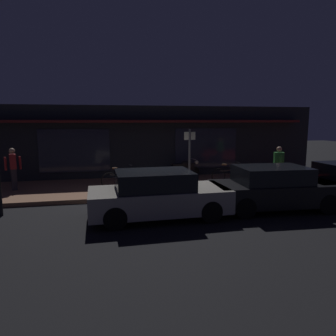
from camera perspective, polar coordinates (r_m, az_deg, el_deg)
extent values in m
plane|color=black|center=(10.58, -0.92, -7.14)|extent=(60.00, 60.00, 0.00)
cube|color=#8C6047|center=(13.43, -3.39, -3.40)|extent=(18.00, 4.00, 0.15)
cube|color=black|center=(16.54, -5.22, 4.89)|extent=(18.00, 2.80, 3.60)
cube|color=#262838|center=(15.08, -16.72, 3.05)|extent=(3.20, 0.04, 2.00)
cube|color=#262838|center=(15.89, 6.98, 3.62)|extent=(3.20, 0.04, 2.00)
cube|color=#591919|center=(14.87, -4.51, 8.53)|extent=(16.20, 0.50, 0.12)
cylinder|color=black|center=(14.34, 0.72, -1.09)|extent=(0.61, 0.22, 0.60)
cylinder|color=black|center=(14.80, 4.66, -0.81)|extent=(0.61, 0.22, 0.60)
cube|color=black|center=(14.52, 2.73, 0.14)|extent=(1.13, 0.46, 0.36)
ellipsoid|color=black|center=(14.55, 3.27, 0.95)|extent=(0.47, 0.31, 0.20)
sphere|color=#F9EDB7|center=(14.80, 5.27, 1.06)|extent=(0.18, 0.18, 0.18)
cylinder|color=gray|center=(14.69, 4.58, 1.68)|extent=(0.12, 0.55, 0.03)
torus|color=black|center=(13.86, 9.24, -1.42)|extent=(0.66, 0.07, 0.66)
torus|color=black|center=(14.29, 12.91, -1.22)|extent=(0.66, 0.07, 0.66)
cube|color=black|center=(14.03, 11.13, -0.44)|extent=(0.90, 0.09, 0.06)
cube|color=brown|center=(13.88, 10.23, 0.62)|extent=(0.20, 0.09, 0.06)
cylinder|color=black|center=(14.17, 12.70, 1.03)|extent=(0.05, 0.42, 0.02)
torus|color=black|center=(12.83, -10.78, -2.28)|extent=(0.65, 0.19, 0.66)
torus|color=black|center=(13.11, -6.55, -1.94)|extent=(0.65, 0.19, 0.66)
cube|color=black|center=(12.92, -8.66, -1.15)|extent=(0.88, 0.25, 0.06)
cube|color=brown|center=(12.81, -9.76, -0.04)|extent=(0.21, 0.12, 0.06)
cylinder|color=black|center=(12.99, -6.93, 0.50)|extent=(0.12, 0.41, 0.02)
cube|color=#28232D|center=(13.77, -26.37, -1.88)|extent=(0.28, 0.33, 0.85)
cube|color=maroon|center=(13.67, -26.57, 1.07)|extent=(0.33, 0.43, 0.58)
sphere|color=tan|center=(13.63, -26.69, 2.82)|extent=(0.22, 0.22, 0.22)
cylinder|color=maroon|center=(13.66, -27.64, 0.69)|extent=(0.11, 0.11, 0.52)
cylinder|color=maroon|center=(13.70, -25.47, 0.86)|extent=(0.11, 0.11, 0.52)
cube|color=#28232D|center=(13.87, 19.48, -1.40)|extent=(0.32, 0.26, 0.85)
cube|color=#2D8C38|center=(13.77, 19.63, 1.53)|extent=(0.42, 0.31, 0.58)
sphere|color=tan|center=(13.72, 19.72, 3.27)|extent=(0.22, 0.22, 0.22)
cylinder|color=#2D8C38|center=(13.53, 19.94, 1.09)|extent=(0.11, 0.11, 0.52)
cylinder|color=#2D8C38|center=(14.02, 19.30, 1.38)|extent=(0.11, 0.11, 0.52)
cylinder|color=#47474C|center=(12.19, 3.96, 1.43)|extent=(0.09, 0.09, 2.40)
cube|color=beige|center=(12.10, 4.01, 5.89)|extent=(0.44, 0.03, 0.30)
cylinder|color=black|center=(10.43, 4.82, -5.58)|extent=(0.64, 0.23, 0.64)
cylinder|color=black|center=(9.02, 7.88, -7.93)|extent=(0.64, 0.23, 0.64)
cylinder|color=black|center=(9.96, -10.23, -6.38)|extent=(0.64, 0.23, 0.64)
cylinder|color=black|center=(8.47, -9.68, -9.08)|extent=(0.64, 0.23, 0.64)
cube|color=#9E998E|center=(9.31, -1.65, -5.84)|extent=(4.13, 1.84, 0.68)
cube|color=black|center=(9.16, -2.59, -2.56)|extent=(2.23, 1.64, 0.64)
cylinder|color=black|center=(12.15, 22.87, -4.20)|extent=(0.65, 0.25, 0.64)
cylinder|color=black|center=(10.90, 27.20, -5.91)|extent=(0.65, 0.25, 0.64)
cylinder|color=black|center=(10.98, 10.76, -4.98)|extent=(0.65, 0.25, 0.64)
cylinder|color=black|center=(9.57, 13.93, -7.12)|extent=(0.65, 0.25, 0.64)
cube|color=black|center=(10.77, 19.00, -4.32)|extent=(4.19, 1.97, 0.68)
cube|color=black|center=(10.60, 18.43, -1.46)|extent=(2.28, 1.71, 0.64)
cylinder|color=black|center=(12.62, 24.19, -3.82)|extent=(0.64, 0.23, 0.64)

